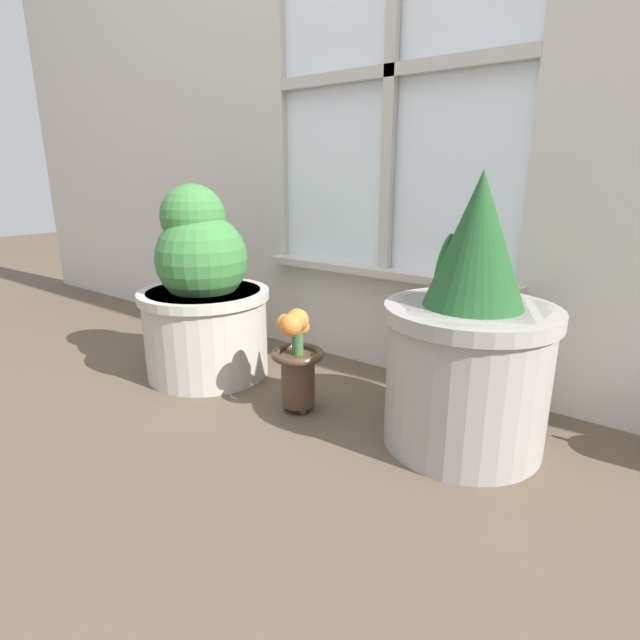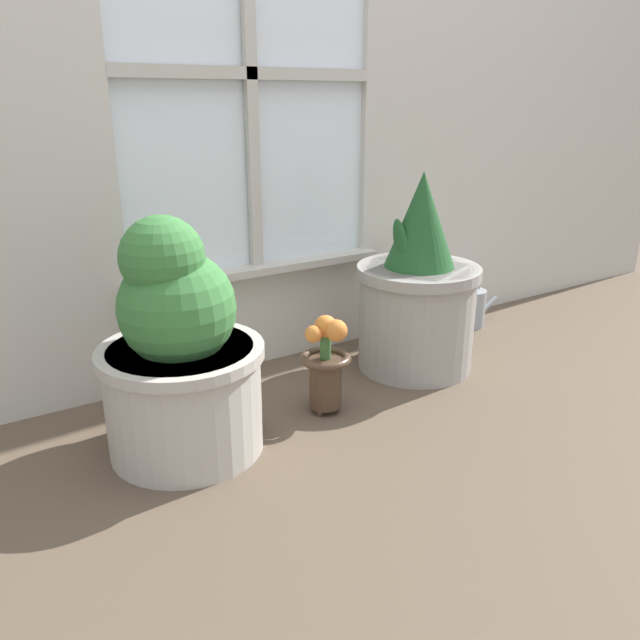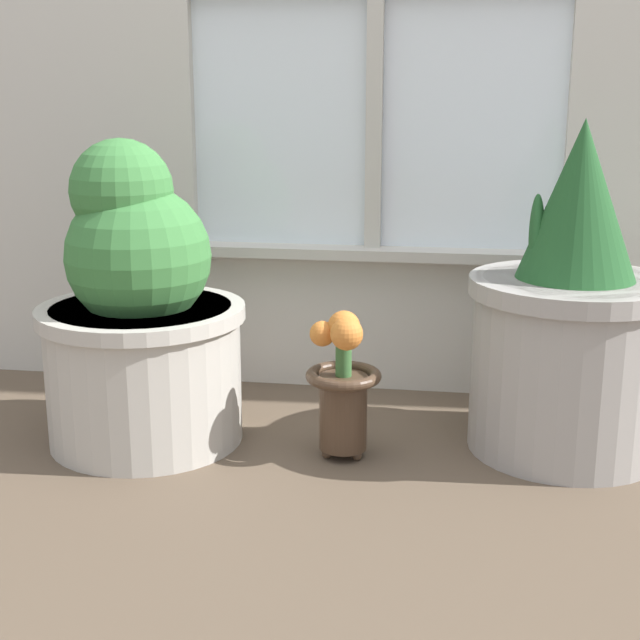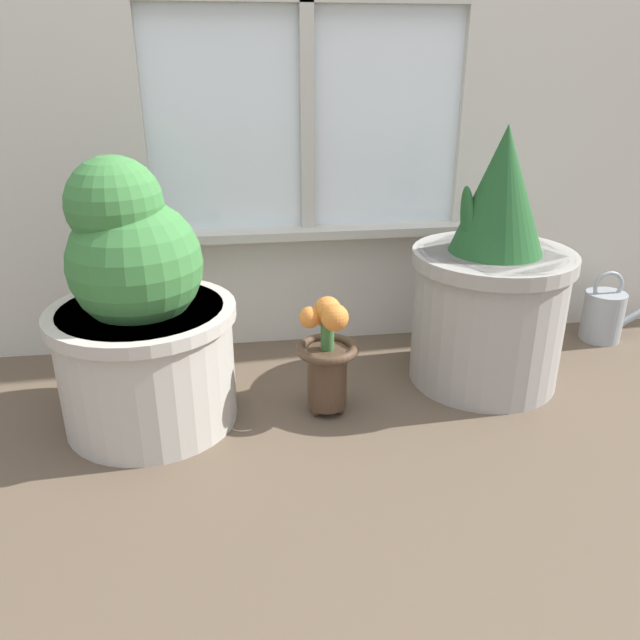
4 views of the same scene
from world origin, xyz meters
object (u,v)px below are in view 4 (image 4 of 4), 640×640
at_px(flower_vase, 327,354).
at_px(watering_can, 604,315).
at_px(potted_plant_left, 141,318).
at_px(potted_plant_right, 490,286).

bearing_deg(flower_vase, watering_can, 18.58).
relative_size(potted_plant_left, watering_can, 2.84).
distance_m(potted_plant_left, flower_vase, 0.42).
distance_m(potted_plant_left, potted_plant_right, 0.84).
distance_m(potted_plant_right, flower_vase, 0.46).
relative_size(potted_plant_right, flower_vase, 2.21).
bearing_deg(watering_can, flower_vase, -161.42).
xyz_separation_m(potted_plant_right, flower_vase, (-0.43, -0.11, -0.11)).
relative_size(flower_vase, watering_can, 1.37).
height_order(potted_plant_right, flower_vase, potted_plant_right).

